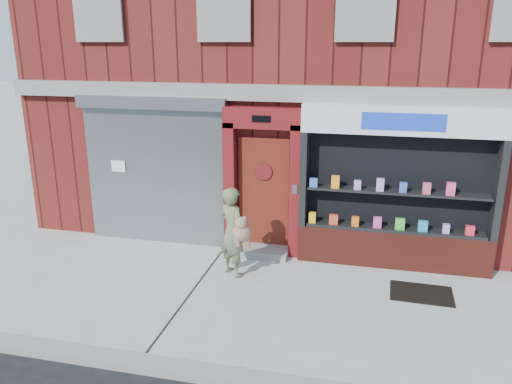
% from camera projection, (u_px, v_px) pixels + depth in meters
% --- Properties ---
extents(ground, '(80.00, 80.00, 0.00)m').
position_uv_depth(ground, '(283.00, 300.00, 8.15)').
color(ground, '#9E9E99').
rests_on(ground, ground).
extents(curb, '(60.00, 0.30, 0.12)m').
position_uv_depth(curb, '(252.00, 381.00, 6.12)').
color(curb, gray).
rests_on(curb, ground).
extents(building, '(12.00, 8.16, 8.00)m').
position_uv_depth(building, '(327.00, 44.00, 12.58)').
color(building, '#561613').
rests_on(building, ground).
extents(shutter_bay, '(3.10, 0.30, 3.04)m').
position_uv_depth(shutter_bay, '(155.00, 162.00, 10.10)').
color(shutter_bay, gray).
rests_on(shutter_bay, ground).
extents(red_door_bay, '(1.52, 0.58, 2.90)m').
position_uv_depth(red_door_bay, '(263.00, 182.00, 9.62)').
color(red_door_bay, '#560E10').
rests_on(red_door_bay, ground).
extents(pharmacy_bay, '(3.50, 0.41, 3.00)m').
position_uv_depth(pharmacy_bay, '(396.00, 196.00, 9.06)').
color(pharmacy_bay, maroon).
rests_on(pharmacy_bay, ground).
extents(woman, '(0.72, 0.66, 1.64)m').
position_uv_depth(woman, '(234.00, 232.00, 8.83)').
color(woman, '#646B46').
rests_on(woman, ground).
extents(doormat, '(1.04, 0.74, 0.03)m').
position_uv_depth(doormat, '(421.00, 293.00, 8.35)').
color(doormat, black).
rests_on(doormat, ground).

